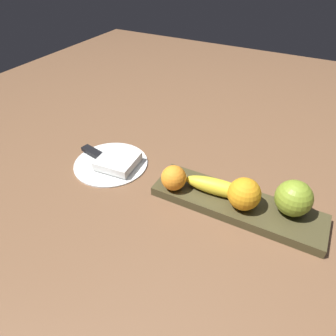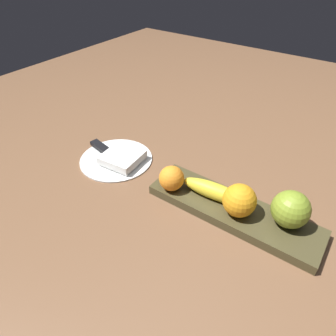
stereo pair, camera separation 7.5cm
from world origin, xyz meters
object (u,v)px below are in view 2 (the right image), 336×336
at_px(folded_napkin, 122,157).
at_px(orange_near_apple, 239,200).
at_px(dinner_plate, 116,159).
at_px(apple, 290,210).
at_px(orange_near_banana, 172,178).
at_px(fruit_tray, 232,210).
at_px(banana, 215,191).
at_px(knife, 105,150).

bearing_deg(folded_napkin, orange_near_apple, -1.69).
bearing_deg(dinner_plate, orange_near_apple, -1.58).
distance_m(apple, folded_napkin, 0.45).
bearing_deg(orange_near_banana, dinner_plate, 172.53).
xyz_separation_m(orange_near_apple, dinner_plate, (-0.38, 0.01, -0.06)).
bearing_deg(fruit_tray, folded_napkin, 180.00).
height_order(banana, orange_near_banana, orange_near_banana).
height_order(orange_near_banana, dinner_plate, orange_near_banana).
relative_size(folded_napkin, knife, 0.55).
xyz_separation_m(orange_near_apple, orange_near_banana, (-0.17, -0.02, -0.01)).
height_order(fruit_tray, banana, banana).
bearing_deg(apple, orange_near_banana, -169.51).
xyz_separation_m(apple, dinner_plate, (-0.48, -0.02, -0.06)).
xyz_separation_m(apple, folded_napkin, (-0.45, -0.02, -0.04)).
bearing_deg(folded_napkin, orange_near_banana, -8.49).
height_order(folded_napkin, knife, folded_napkin).
bearing_deg(orange_near_banana, fruit_tray, 10.40).
xyz_separation_m(fruit_tray, orange_near_banana, (-0.15, -0.03, 0.04)).
bearing_deg(orange_near_banana, knife, 173.16).
bearing_deg(orange_near_banana, folded_napkin, 171.51).
bearing_deg(fruit_tray, apple, 10.62).
xyz_separation_m(folded_napkin, knife, (-0.07, 0.00, -0.01)).
xyz_separation_m(dinner_plate, folded_napkin, (0.03, -0.00, 0.02)).
height_order(apple, orange_near_apple, apple).
bearing_deg(fruit_tray, knife, 179.56).
height_order(fruit_tray, dinner_plate, fruit_tray).
distance_m(banana, dinner_plate, 0.31).
height_order(fruit_tray, apple, apple).
xyz_separation_m(apple, banana, (-0.16, -0.02, -0.02)).
bearing_deg(orange_near_banana, banana, 16.76).
xyz_separation_m(orange_near_banana, folded_napkin, (-0.19, 0.03, -0.03)).
relative_size(dinner_plate, knife, 1.13).
bearing_deg(orange_near_apple, orange_near_banana, -174.02).
distance_m(fruit_tray, orange_near_apple, 0.05).
bearing_deg(apple, knife, -178.01).
relative_size(orange_near_banana, knife, 0.34).
xyz_separation_m(fruit_tray, apple, (0.11, 0.02, 0.05)).
bearing_deg(dinner_plate, folded_napkin, -0.00).
relative_size(fruit_tray, folded_napkin, 3.98).
height_order(fruit_tray, knife, fruit_tray).
bearing_deg(dinner_plate, fruit_tray, -0.00).
distance_m(banana, folded_napkin, 0.29).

